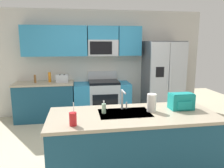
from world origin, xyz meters
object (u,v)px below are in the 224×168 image
object	(u,v)px
bottle_orange	(50,77)
drink_cup_red	(73,119)
paper_towel_roll	(152,103)
range_oven	(102,99)
soap_dispenser	(104,108)
refrigerator	(163,79)
backpack	(181,101)
pepper_mill	(35,79)
toaster	(62,79)
sink_faucet	(123,98)

from	to	relation	value
bottle_orange	drink_cup_red	distance (m)	2.89
bottle_orange	paper_towel_roll	size ratio (longest dim) A/B	0.96
range_oven	soap_dispenser	distance (m)	2.50
bottle_orange	refrigerator	bearing A→B (deg)	-2.35
range_oven	soap_dispenser	bearing A→B (deg)	-95.99
paper_towel_roll	backpack	world-z (taller)	paper_towel_roll
range_oven	pepper_mill	size ratio (longest dim) A/B	7.31
range_oven	toaster	xyz separation A→B (m)	(-0.94, -0.05, 0.55)
sink_faucet	range_oven	bearing A→B (deg)	90.69
range_oven	sink_faucet	world-z (taller)	sink_faucet
range_oven	soap_dispenser	world-z (taller)	range_oven
drink_cup_red	pepper_mill	bearing A→B (deg)	108.09
range_oven	soap_dispenser	xyz separation A→B (m)	(-0.25, -2.43, 0.53)
refrigerator	backpack	xyz separation A→B (m)	(-0.68, -2.34, 0.09)
refrigerator	bottle_orange	world-z (taller)	refrigerator
refrigerator	backpack	bearing A→B (deg)	-106.21
toaster	soap_dispenser	xyz separation A→B (m)	(0.69, -2.37, -0.02)
soap_dispenser	paper_towel_roll	bearing A→B (deg)	-1.83
refrigerator	pepper_mill	bearing A→B (deg)	178.71
drink_cup_red	paper_towel_roll	world-z (taller)	drink_cup_red
bottle_orange	drink_cup_red	size ratio (longest dim) A/B	0.85
backpack	sink_faucet	bearing A→B (deg)	172.86
drink_cup_red	soap_dispenser	bearing A→B (deg)	43.02
pepper_mill	drink_cup_red	xyz separation A→B (m)	(0.91, -2.79, -0.02)
bottle_orange	soap_dispenser	bearing A→B (deg)	-68.31
refrigerator	bottle_orange	xyz separation A→B (m)	(-2.75, 0.11, 0.09)
refrigerator	drink_cup_red	xyz separation A→B (m)	(-2.16, -2.72, 0.05)
pepper_mill	drink_cup_red	distance (m)	2.94
soap_dispenser	paper_towel_roll	size ratio (longest dim) A/B	0.71
pepper_mill	soap_dispenser	xyz separation A→B (m)	(1.30, -2.42, -0.02)
drink_cup_red	backpack	size ratio (longest dim) A/B	0.85
sink_faucet	soap_dispenser	distance (m)	0.32
soap_dispenser	toaster	bearing A→B (deg)	106.20
paper_towel_roll	backpack	distance (m)	0.45
range_oven	sink_faucet	size ratio (longest dim) A/B	4.82
refrigerator	paper_towel_roll	bearing A→B (deg)	-115.35
refrigerator	drink_cup_red	size ratio (longest dim) A/B	6.81
sink_faucet	backpack	xyz separation A→B (m)	(0.81, -0.10, -0.05)
range_oven	refrigerator	bearing A→B (deg)	-2.72
pepper_mill	backpack	world-z (taller)	backpack
sink_faucet	drink_cup_red	bearing A→B (deg)	-144.58
bottle_orange	toaster	bearing A→B (deg)	-17.76
refrigerator	sink_faucet	size ratio (longest dim) A/B	6.56
backpack	toaster	bearing A→B (deg)	127.02
toaster	backpack	bearing A→B (deg)	-52.98
paper_towel_roll	pepper_mill	bearing A→B (deg)	128.59
pepper_mill	refrigerator	bearing A→B (deg)	-1.29
pepper_mill	sink_faucet	world-z (taller)	sink_faucet
range_oven	sink_faucet	xyz separation A→B (m)	(0.03, -2.31, 0.62)
range_oven	drink_cup_red	bearing A→B (deg)	-103.06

